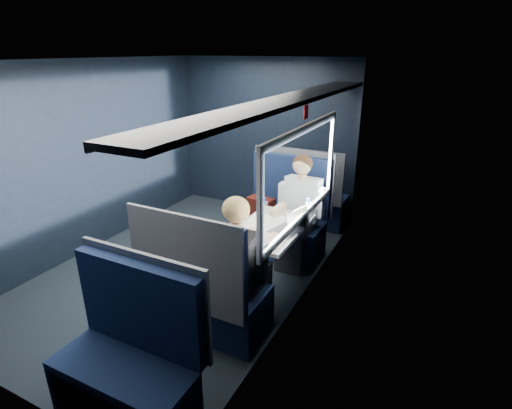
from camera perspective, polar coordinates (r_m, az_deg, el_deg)
The scene contains 13 objects.
ground at distance 4.82m, azimuth -9.72°, elevation -8.86°, with size 2.80×4.20×0.01m, color black.
room_shell at distance 4.27m, azimuth -10.70°, elevation 8.55°, with size 3.00×4.40×2.40m.
table at distance 4.03m, azimuth 1.69°, elevation -4.10°, with size 0.62×1.00×0.74m.
seat_bay_near at distance 4.93m, azimuth 3.89°, elevation -2.30°, with size 1.04×0.62×1.26m.
seat_bay_far at distance 3.57m, azimuth -7.20°, elevation -12.54°, with size 1.04×0.62×1.26m.
seat_row_front at distance 5.74m, azimuth 7.62°, elevation 0.89°, with size 1.04×0.51×1.16m.
seat_row_back at distance 3.02m, azimuth -17.51°, elevation -20.92°, with size 1.04×0.51×1.16m.
man at distance 4.58m, azimuth 6.17°, elevation -0.26°, with size 0.53×0.56×1.32m.
woman at distance 3.42m, azimuth -2.34°, elevation -7.90°, with size 0.53×0.56×1.32m.
papers at distance 3.94m, azimuth 1.52°, elevation -3.50°, with size 0.49×0.71×0.01m, color white.
laptop at distance 3.86m, azimuth 5.13°, elevation -3.05°, with size 0.33×0.38×0.24m.
bottle_small at distance 4.14m, azimuth 7.37°, elevation -0.84°, with size 0.07×0.07×0.24m.
cup at distance 4.26m, azimuth 7.85°, elevation -1.13°, with size 0.06×0.06×0.08m, color white.
Camera 1 is at (2.56, -3.31, 2.40)m, focal length 28.00 mm.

